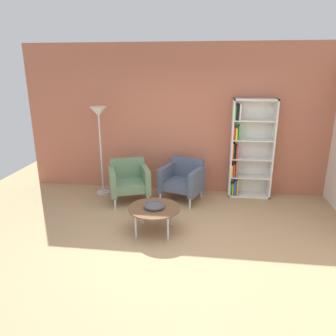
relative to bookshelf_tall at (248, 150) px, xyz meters
name	(u,v)px	position (x,y,z in m)	size (l,w,h in m)	color
ground_plane	(169,252)	(-1.25, -2.25, -0.93)	(8.32, 8.32, 0.00)	tan
brick_back_panel	(184,120)	(-1.25, 0.21, 0.52)	(6.40, 0.12, 2.90)	#B2664C
bookshelf_tall	(248,150)	(0.00, 0.00, 0.00)	(0.80, 0.30, 1.90)	silver
coffee_table_low	(154,209)	(-1.54, -1.70, -0.56)	(0.80, 0.80, 0.40)	brown
decorative_bowl	(154,205)	(-1.54, -1.70, -0.50)	(0.32, 0.32, 0.05)	#4C4C51
armchair_corner_red	(183,179)	(-1.21, -0.38, -0.52)	(0.88, 0.85, 0.78)	#4C566B
armchair_by_bookshelf	(129,180)	(-2.22, -0.56, -0.52)	(0.89, 0.86, 0.78)	slate
floor_lamp_torchiere	(99,122)	(-2.84, -0.25, 0.52)	(0.32, 0.32, 1.74)	silver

